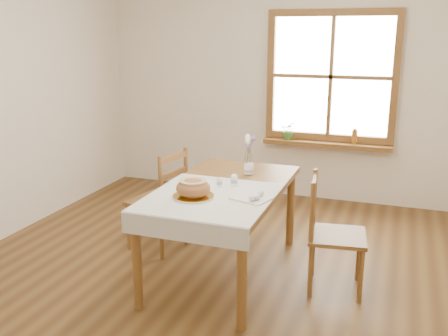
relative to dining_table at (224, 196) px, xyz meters
The scene contains 18 objects.
ground 0.73m from the dining_table, 90.00° to the right, with size 5.00×5.00×0.00m, color brown.
room_walls 1.08m from the dining_table, 90.00° to the right, with size 4.60×5.10×2.65m.
window 2.36m from the dining_table, 77.02° to the left, with size 1.46×0.08×1.46m.
window_sill 2.16m from the dining_table, 76.61° to the left, with size 1.46×0.20×0.05m.
dining_table is the anchor object (origin of this frame).
table_linen 0.32m from the dining_table, 90.00° to the right, with size 0.91×0.99×0.01m, color silver.
chair_left 0.81m from the dining_table, 160.49° to the left, with size 0.44×0.46×0.94m, color brown, non-canonical shape.
chair_right 0.93m from the dining_table, ahead, with size 0.42×0.44×0.91m, color brown, non-canonical shape.
bread_plate 0.40m from the dining_table, 106.17° to the right, with size 0.30×0.30×0.02m, color white.
bread_loaf 0.43m from the dining_table, 106.17° to the right, with size 0.25×0.25×0.14m, color #B0693E.
egg_napkin 0.41m from the dining_table, 39.48° to the right, with size 0.26×0.22×0.01m, color silver.
eggs 0.42m from the dining_table, 39.48° to the right, with size 0.20×0.18×0.04m, color silver, non-canonical shape.
salt_shaker 0.15m from the dining_table, 103.68° to the right, with size 0.04×0.04×0.08m, color white.
pepper_shaker 0.17m from the dining_table, ahead, with size 0.05×0.05×0.10m, color white.
flower_vase 0.42m from the dining_table, 77.31° to the left, with size 0.08×0.08×0.09m, color white.
lavender_bouquet 0.50m from the dining_table, 77.31° to the left, with size 0.15×0.15×0.27m, color #7C60AA, non-canonical shape.
potted_plant 2.10m from the dining_table, 88.45° to the left, with size 0.19×0.21×0.16m, color #40772F.
amber_bottle 2.25m from the dining_table, 68.97° to the left, with size 0.06×0.06×0.18m, color #955E1B.
Camera 1 is at (1.28, -3.27, 1.94)m, focal length 40.00 mm.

